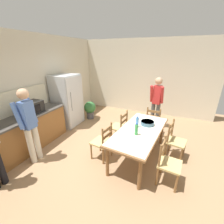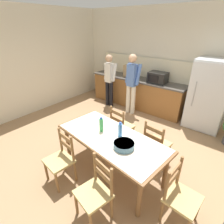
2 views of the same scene
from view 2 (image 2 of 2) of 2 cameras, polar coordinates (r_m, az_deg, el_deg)
ground_plane at (r=3.80m, az=2.87°, el=-12.97°), size 8.32×8.32×0.00m
wall_back at (r=5.41m, az=20.66°, el=14.78°), size 6.52×0.12×2.90m
wall_left at (r=5.57m, az=-25.93°, el=14.14°), size 0.12×5.20×2.90m
kitchen_counter at (r=5.70m, az=7.85°, el=6.43°), size 3.07×0.66×0.92m
counter_splashback at (r=5.75m, az=10.01°, el=14.34°), size 3.03×0.03×0.60m
refrigerator at (r=4.88m, az=28.99°, el=4.68°), size 0.85×0.73×1.73m
microwave at (r=5.20m, az=14.71°, el=10.85°), size 0.50×0.39×0.30m
paper_bag at (r=5.66m, az=5.13°, el=13.19°), size 0.24×0.16×0.36m
dining_table at (r=2.99m, az=-0.24°, el=-9.27°), size 2.04×1.10×0.75m
bottle_near_centre at (r=3.02m, az=-3.50°, el=-4.20°), size 0.07×0.07×0.27m
bottle_off_centre at (r=2.88m, az=2.69°, el=-5.90°), size 0.07×0.07×0.27m
serving_bowl at (r=2.68m, az=3.93°, el=-10.65°), size 0.32×0.32×0.09m
chair_side_near_left at (r=3.09m, az=-16.36°, el=-14.59°), size 0.46×0.45×0.91m
chair_side_far_left at (r=3.81m, az=2.99°, el=-4.68°), size 0.47×0.46×0.91m
chair_side_far_right at (r=3.39m, az=14.17°, el=-10.07°), size 0.47×0.45×0.91m
chair_head_end at (r=2.65m, az=21.35°, el=-24.34°), size 0.43×0.45×0.91m
chair_side_near_right at (r=2.55m, az=-5.48°, el=-24.56°), size 0.49×0.48×0.91m
person_at_sink at (r=5.53m, az=-0.87°, el=10.94°), size 0.41×0.28×1.63m
person_at_counter at (r=5.03m, az=6.44°, el=9.79°), size 0.43×0.30×1.72m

